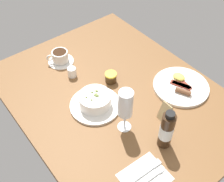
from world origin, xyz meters
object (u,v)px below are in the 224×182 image
object	(u,v)px
porridge_bowl	(95,101)
jam_jar	(111,77)
coffee_cup	(60,57)
menu_card	(166,111)
creamer_jug	(72,72)
wine_glass	(125,105)
sauce_bottle_brown	(166,130)
cutlery_setting	(146,176)
breakfast_plate	(181,86)

from	to	relation	value
porridge_bowl	jam_jar	bearing A→B (deg)	117.50
coffee_cup	jam_jar	world-z (taller)	coffee_cup
menu_card	porridge_bowl	bearing A→B (deg)	-141.09
creamer_jug	wine_glass	xyz separation A→B (cm)	(38.84, 0.12, 11.21)
jam_jar	sauce_bottle_brown	bearing A→B (deg)	-7.53
coffee_cup	porridge_bowl	bearing A→B (deg)	-5.90
cutlery_setting	wine_glass	size ratio (longest dim) A/B	0.83
menu_card	cutlery_setting	bearing A→B (deg)	-59.63
cutlery_setting	creamer_jug	size ratio (longest dim) A/B	3.17
creamer_jug	wine_glass	size ratio (longest dim) A/B	0.26
creamer_jug	breakfast_plate	size ratio (longest dim) A/B	0.21
creamer_jug	wine_glass	world-z (taller)	wine_glass
sauce_bottle_brown	creamer_jug	bearing A→B (deg)	-172.69
wine_glass	menu_card	bearing A→B (deg)	66.60
jam_jar	creamer_jug	bearing A→B (deg)	-139.83
cutlery_setting	sauce_bottle_brown	distance (cm)	18.06
wine_glass	porridge_bowl	bearing A→B (deg)	-170.71
cutlery_setting	creamer_jug	world-z (taller)	creamer_jug
coffee_cup	creamer_jug	distance (cm)	12.52
creamer_jug	sauce_bottle_brown	size ratio (longest dim) A/B	0.29
porridge_bowl	wine_glass	bearing A→B (deg)	9.29
jam_jar	breakfast_plate	world-z (taller)	jam_jar
menu_card	wine_glass	bearing A→B (deg)	-113.40
jam_jar	sauce_bottle_brown	distance (cm)	40.69
creamer_jug	wine_glass	distance (cm)	40.43
cutlery_setting	breakfast_plate	bearing A→B (deg)	117.51
coffee_cup	wine_glass	distance (cm)	52.44
porridge_bowl	sauce_bottle_brown	size ratio (longest dim) A/B	1.19
coffee_cup	menu_card	bearing A→B (deg)	14.91
cutlery_setting	jam_jar	distance (cm)	50.06
coffee_cup	breakfast_plate	distance (cm)	60.88
wine_glass	breakfast_plate	size ratio (longest dim) A/B	0.80
cutlery_setting	porridge_bowl	bearing A→B (deg)	172.07
coffee_cup	creamer_jug	world-z (taller)	coffee_cup
coffee_cup	menu_card	distance (cm)	60.48
coffee_cup	breakfast_plate	size ratio (longest dim) A/B	0.51
menu_card	breakfast_plate	bearing A→B (deg)	113.54
coffee_cup	jam_jar	xyz separation A→B (cm)	(26.98, 11.26, -0.46)
cutlery_setting	breakfast_plate	xyz separation A→B (cm)	(-22.47, 43.15, 0.65)
cutlery_setting	breakfast_plate	distance (cm)	48.65
menu_card	creamer_jug	bearing A→B (deg)	-160.19
creamer_jug	sauce_bottle_brown	world-z (taller)	sauce_bottle_brown
porridge_bowl	sauce_bottle_brown	world-z (taller)	sauce_bottle_brown
menu_card	jam_jar	bearing A→B (deg)	-172.21
cutlery_setting	sauce_bottle_brown	world-z (taller)	sauce_bottle_brown
creamer_jug	porridge_bowl	bearing A→B (deg)	-6.66
creamer_jug	menu_card	world-z (taller)	menu_card
wine_glass	sauce_bottle_brown	bearing A→B (deg)	23.80
porridge_bowl	coffee_cup	distance (cm)	34.90
jam_jar	menu_card	size ratio (longest dim) A/B	0.64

